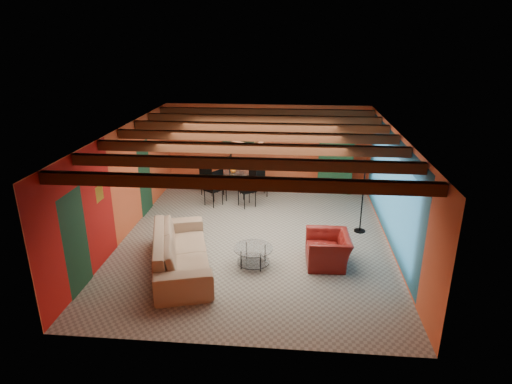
# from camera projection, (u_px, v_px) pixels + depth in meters

# --- Properties ---
(room) EXTENTS (6.52, 8.01, 2.71)m
(room) POSITION_uv_depth(u_px,v_px,m) (256.00, 145.00, 10.12)
(room) COLOR gray
(room) RESTS_ON ground
(sofa) EXTENTS (1.88, 3.08, 0.84)m
(sofa) POSITION_uv_depth(u_px,v_px,m) (181.00, 251.00, 9.30)
(sofa) COLOR #91765E
(sofa) RESTS_ON ground
(armchair) EXTENTS (0.97, 1.10, 0.69)m
(armchair) POSITION_uv_depth(u_px,v_px,m) (328.00, 249.00, 9.52)
(armchair) COLOR maroon
(armchair) RESTS_ON ground
(coffee_table) EXTENTS (0.98, 0.98, 0.44)m
(coffee_table) POSITION_uv_depth(u_px,v_px,m) (253.00, 256.00, 9.48)
(coffee_table) COLOR silver
(coffee_table) RESTS_ON ground
(dining_table) EXTENTS (2.75, 2.75, 1.13)m
(dining_table) POSITION_uv_depth(u_px,v_px,m) (233.00, 180.00, 13.31)
(dining_table) COLOR white
(dining_table) RESTS_ON ground
(armoire) EXTENTS (1.08, 0.64, 1.79)m
(armoire) POSITION_uv_depth(u_px,v_px,m) (335.00, 164.00, 13.79)
(armoire) COLOR brown
(armoire) RESTS_ON ground
(floor_lamp) EXTENTS (0.39, 0.39, 1.81)m
(floor_lamp) POSITION_uv_depth(u_px,v_px,m) (363.00, 199.00, 10.88)
(floor_lamp) COLOR black
(floor_lamp) RESTS_ON ground
(ceiling_fan) EXTENTS (1.50, 1.50, 0.44)m
(ceiling_fan) POSITION_uv_depth(u_px,v_px,m) (255.00, 146.00, 10.01)
(ceiling_fan) COLOR #472614
(ceiling_fan) RESTS_ON ceiling
(painting) EXTENTS (1.05, 0.03, 0.65)m
(painting) POSITION_uv_depth(u_px,v_px,m) (239.00, 137.00, 14.04)
(painting) COLOR black
(painting) RESTS_ON wall_back
(potted_plant) EXTENTS (0.42, 0.37, 0.44)m
(potted_plant) POSITION_uv_depth(u_px,v_px,m) (337.00, 129.00, 13.40)
(potted_plant) COLOR #26661E
(potted_plant) RESTS_ON armoire
(vase) EXTENTS (0.21, 0.21, 0.17)m
(vase) POSITION_uv_depth(u_px,v_px,m) (233.00, 160.00, 13.08)
(vase) COLOR orange
(vase) RESTS_ON dining_table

